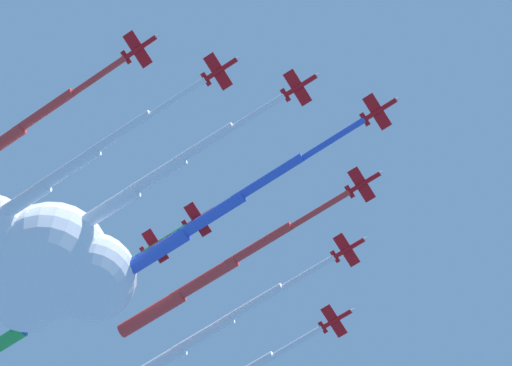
{
  "coord_description": "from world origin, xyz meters",
  "views": [
    {
      "loc": [
        39.71,
        81.7,
        -65.52
      ],
      "look_at": [
        0.0,
        0.0,
        154.45
      ],
      "focal_mm": 71.97,
      "sensor_mm": 36.0,
      "label": 1
    }
  ],
  "objects_px": {
    "jet_port_inner": "(202,281)",
    "jet_starboard_mid": "(67,171)",
    "jet_starboard_inner": "(155,177)",
    "jet_lead": "(208,219)",
    "jet_trail_port": "(43,316)",
    "jet_trail_starboard": "(11,337)",
    "jet_port_mid": "(202,336)"
  },
  "relations": [
    {
      "from": "jet_starboard_inner",
      "to": "jet_trail_port",
      "type": "bearing_deg",
      "value": -77.27
    },
    {
      "from": "jet_lead",
      "to": "jet_port_mid",
      "type": "xyz_separation_m",
      "value": [
        -12.91,
        -31.6,
        3.78
      ]
    },
    {
      "from": "jet_port_inner",
      "to": "jet_trail_starboard",
      "type": "relative_size",
      "value": 1.01
    },
    {
      "from": "jet_port_inner",
      "to": "jet_port_mid",
      "type": "xyz_separation_m",
      "value": [
        -6.89,
        -15.49,
        2.62
      ]
    },
    {
      "from": "jet_lead",
      "to": "jet_trail_starboard",
      "type": "relative_size",
      "value": 1.05
    },
    {
      "from": "jet_starboard_inner",
      "to": "jet_trail_starboard",
      "type": "xyz_separation_m",
      "value": [
        14.96,
        -53.76,
        -2.28
      ]
    },
    {
      "from": "jet_port_inner",
      "to": "jet_starboard_inner",
      "type": "bearing_deg",
      "value": 42.05
    },
    {
      "from": "jet_starboard_inner",
      "to": "jet_starboard_mid",
      "type": "height_order",
      "value": "jet_starboard_inner"
    },
    {
      "from": "jet_trail_port",
      "to": "jet_trail_starboard",
      "type": "xyz_separation_m",
      "value": [
        4.78,
        -8.73,
        -0.31
      ]
    },
    {
      "from": "jet_starboard_inner",
      "to": "jet_starboard_mid",
      "type": "xyz_separation_m",
      "value": [
        19.2,
        -6.43,
        -2.66
      ]
    },
    {
      "from": "jet_starboard_inner",
      "to": "jet_port_mid",
      "type": "height_order",
      "value": "jet_port_mid"
    },
    {
      "from": "jet_lead",
      "to": "jet_port_inner",
      "type": "bearing_deg",
      "value": -110.49
    },
    {
      "from": "jet_port_mid",
      "to": "jet_starboard_inner",
      "type": "bearing_deg",
      "value": 51.0
    },
    {
      "from": "jet_port_mid",
      "to": "jet_starboard_mid",
      "type": "relative_size",
      "value": 1.01
    },
    {
      "from": "jet_starboard_mid",
      "to": "jet_starboard_inner",
      "type": "bearing_deg",
      "value": 161.49
    },
    {
      "from": "jet_port_inner",
      "to": "jet_starboard_mid",
      "type": "height_order",
      "value": "jet_port_inner"
    },
    {
      "from": "jet_starboard_mid",
      "to": "jet_trail_starboard",
      "type": "distance_m",
      "value": 47.53
    },
    {
      "from": "jet_trail_port",
      "to": "jet_starboard_inner",
      "type": "bearing_deg",
      "value": 102.73
    },
    {
      "from": "jet_trail_starboard",
      "to": "jet_lead",
      "type": "bearing_deg",
      "value": 120.41
    },
    {
      "from": "jet_port_mid",
      "to": "jet_trail_port",
      "type": "height_order",
      "value": "jet_port_mid"
    },
    {
      "from": "jet_starboard_mid",
      "to": "jet_lead",
      "type": "bearing_deg",
      "value": 173.95
    },
    {
      "from": "jet_port_mid",
      "to": "jet_trail_starboard",
      "type": "xyz_separation_m",
      "value": [
        42.82,
        -19.36,
        -2.59
      ]
    },
    {
      "from": "jet_lead",
      "to": "jet_starboard_mid",
      "type": "xyz_separation_m",
      "value": [
        34.15,
        -3.62,
        0.81
      ]
    },
    {
      "from": "jet_port_inner",
      "to": "jet_trail_port",
      "type": "distance_m",
      "value": 40.65
    },
    {
      "from": "jet_starboard_mid",
      "to": "jet_trail_starboard",
      "type": "bearing_deg",
      "value": -95.12
    },
    {
      "from": "jet_trail_port",
      "to": "jet_port_inner",
      "type": "bearing_deg",
      "value": 140.01
    },
    {
      "from": "jet_port_inner",
      "to": "jet_trail_starboard",
      "type": "distance_m",
      "value": 50.05
    },
    {
      "from": "jet_trail_port",
      "to": "jet_trail_starboard",
      "type": "bearing_deg",
      "value": -61.29
    },
    {
      "from": "jet_port_mid",
      "to": "jet_trail_port",
      "type": "bearing_deg",
      "value": -15.62
    },
    {
      "from": "jet_starboard_inner",
      "to": "jet_starboard_mid",
      "type": "distance_m",
      "value": 20.42
    },
    {
      "from": "jet_port_inner",
      "to": "jet_starboard_mid",
      "type": "relative_size",
      "value": 1.06
    },
    {
      "from": "jet_lead",
      "to": "jet_trail_port",
      "type": "bearing_deg",
      "value": -59.25
    }
  ]
}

